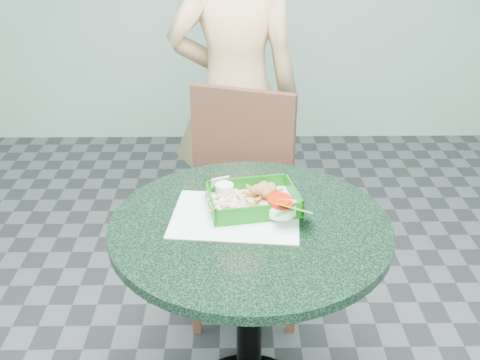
{
  "coord_description": "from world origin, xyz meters",
  "views": [
    {
      "loc": [
        -0.05,
        -1.44,
        1.65
      ],
      "look_at": [
        -0.03,
        0.1,
        0.86
      ],
      "focal_mm": 42.0,
      "sensor_mm": 36.0,
      "label": 1
    }
  ],
  "objects_px": {
    "diner_person": "(235,78)",
    "food_basket": "(253,208)",
    "cafe_table": "(250,273)",
    "dining_chair": "(243,188)",
    "sauce_ramekin": "(227,192)",
    "crab_sandwich": "(264,199)"
  },
  "relations": [
    {
      "from": "diner_person",
      "to": "sauce_ramekin",
      "type": "relative_size",
      "value": 30.86
    },
    {
      "from": "cafe_table",
      "to": "crab_sandwich",
      "type": "bearing_deg",
      "value": 63.53
    },
    {
      "from": "sauce_ramekin",
      "to": "dining_chair",
      "type": "bearing_deg",
      "value": 83.57
    },
    {
      "from": "diner_person",
      "to": "sauce_ramekin",
      "type": "distance_m",
      "value": 0.89
    },
    {
      "from": "dining_chair",
      "to": "diner_person",
      "type": "distance_m",
      "value": 0.52
    },
    {
      "from": "dining_chair",
      "to": "diner_person",
      "type": "height_order",
      "value": "diner_person"
    },
    {
      "from": "cafe_table",
      "to": "crab_sandwich",
      "type": "height_order",
      "value": "crab_sandwich"
    },
    {
      "from": "diner_person",
      "to": "food_basket",
      "type": "xyz_separation_m",
      "value": [
        0.05,
        -0.94,
        -0.14
      ]
    },
    {
      "from": "diner_person",
      "to": "food_basket",
      "type": "distance_m",
      "value": 0.95
    },
    {
      "from": "cafe_table",
      "to": "food_basket",
      "type": "relative_size",
      "value": 3.11
    },
    {
      "from": "diner_person",
      "to": "crab_sandwich",
      "type": "xyz_separation_m",
      "value": [
        0.09,
        -0.93,
        -0.1
      ]
    },
    {
      "from": "dining_chair",
      "to": "crab_sandwich",
      "type": "distance_m",
      "value": 0.64
    },
    {
      "from": "diner_person",
      "to": "dining_chair",
      "type": "bearing_deg",
      "value": 94.3
    },
    {
      "from": "sauce_ramekin",
      "to": "cafe_table",
      "type": "bearing_deg",
      "value": -62.53
    },
    {
      "from": "food_basket",
      "to": "crab_sandwich",
      "type": "height_order",
      "value": "crab_sandwich"
    },
    {
      "from": "crab_sandwich",
      "to": "sauce_ramekin",
      "type": "relative_size",
      "value": 1.96
    },
    {
      "from": "dining_chair",
      "to": "food_basket",
      "type": "distance_m",
      "value": 0.62
    },
    {
      "from": "dining_chair",
      "to": "sauce_ramekin",
      "type": "xyz_separation_m",
      "value": [
        -0.06,
        -0.53,
        0.27
      ]
    },
    {
      "from": "dining_chair",
      "to": "food_basket",
      "type": "relative_size",
      "value": 3.42
    },
    {
      "from": "cafe_table",
      "to": "diner_person",
      "type": "xyz_separation_m",
      "value": [
        -0.04,
        1.02,
        0.32
      ]
    },
    {
      "from": "cafe_table",
      "to": "sauce_ramekin",
      "type": "xyz_separation_m",
      "value": [
        -0.07,
        0.14,
        0.22
      ]
    },
    {
      "from": "dining_chair",
      "to": "diner_person",
      "type": "xyz_separation_m",
      "value": [
        -0.03,
        0.36,
        0.37
      ]
    }
  ]
}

